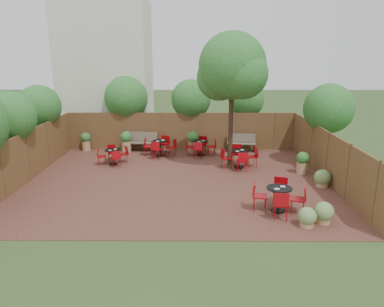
{
  "coord_description": "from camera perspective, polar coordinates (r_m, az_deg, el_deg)",
  "views": [
    {
      "loc": [
        0.69,
        -13.94,
        4.92
      ],
      "look_at": [
        0.59,
        0.5,
        1.0
      ],
      "focal_mm": 33.94,
      "sensor_mm": 36.0,
      "label": 1
    }
  ],
  "objects": [
    {
      "name": "neighbour_building",
      "position": [
        22.57,
        -13.22,
        12.47
      ],
      "size": [
        5.0,
        4.0,
        8.0
      ],
      "primitive_type": "cube",
      "color": "beige",
      "rests_on": "ground"
    },
    {
      "name": "park_bench_right",
      "position": [
        19.25,
        7.77,
        1.75
      ],
      "size": [
        1.51,
        0.55,
        0.92
      ],
      "rotation": [
        0.0,
        0.0,
        -0.05
      ],
      "color": "brown",
      "rests_on": "courtyard_paving"
    },
    {
      "name": "fence_back",
      "position": [
        19.36,
        -1.66,
        3.5
      ],
      "size": [
        12.0,
        0.08,
        2.0
      ],
      "primitive_type": "cube",
      "color": "#54361F",
      "rests_on": "ground"
    },
    {
      "name": "courtyard_paving",
      "position": [
        14.8,
        -2.31,
        -4.21
      ],
      "size": [
        12.0,
        10.0,
        0.02
      ],
      "primitive_type": "cube",
      "color": "#3E1D19",
      "rests_on": "ground"
    },
    {
      "name": "low_shrubs",
      "position": [
        12.83,
        19.35,
        -6.69
      ],
      "size": [
        2.18,
        3.98,
        0.67
      ],
      "color": "#A77D53",
      "rests_on": "courtyard_paving"
    },
    {
      "name": "fence_left",
      "position": [
        15.95,
        -24.42,
        -0.43
      ],
      "size": [
        0.08,
        10.0,
        2.0
      ],
      "primitive_type": "cube",
      "color": "#54361F",
      "rests_on": "ground"
    },
    {
      "name": "planters",
      "position": [
        18.26,
        -3.69,
        1.44
      ],
      "size": [
        10.86,
        4.37,
        1.12
      ],
      "color": "#A77D53",
      "rests_on": "courtyard_paving"
    },
    {
      "name": "ground",
      "position": [
        14.8,
        -2.31,
        -4.24
      ],
      "size": [
        80.0,
        80.0,
        0.0
      ],
      "primitive_type": "plane",
      "color": "#354F23",
      "rests_on": "ground"
    },
    {
      "name": "courtyard_tree",
      "position": [
        15.64,
        6.31,
        12.9
      ],
      "size": [
        2.92,
        2.85,
        5.9
      ],
      "rotation": [
        0.0,
        0.0,
        0.26
      ],
      "color": "black",
      "rests_on": "courtyard_paving"
    },
    {
      "name": "bistro_tables",
      "position": [
        16.02,
        1.3,
        -0.96
      ],
      "size": [
        8.08,
        8.41,
        0.93
      ],
      "color": "black",
      "rests_on": "courtyard_paving"
    },
    {
      "name": "fence_right",
      "position": [
        15.42,
        20.52,
        -0.52
      ],
      "size": [
        0.08,
        10.0,
        2.0
      ],
      "primitive_type": "cube",
      "color": "#54361F",
      "rests_on": "ground"
    },
    {
      "name": "overhang_foliage",
      "position": [
        16.61,
        -9.81,
        7.2
      ],
      "size": [
        15.71,
        10.68,
        2.62
      ],
      "color": "#246721",
      "rests_on": "ground"
    },
    {
      "name": "park_bench_left",
      "position": [
        19.28,
        -7.89,
        1.9
      ],
      "size": [
        1.66,
        0.67,
        1.0
      ],
      "rotation": [
        0.0,
        0.0,
        -0.09
      ],
      "color": "brown",
      "rests_on": "courtyard_paving"
    }
  ]
}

